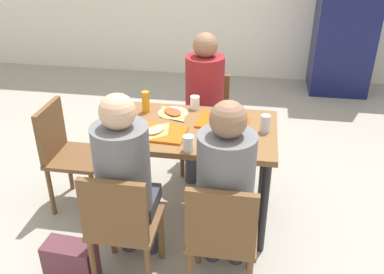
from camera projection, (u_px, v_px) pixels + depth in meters
The scene contains 24 objects.
ground_plane at pixel (192, 214), 3.31m from camera, with size 10.00×10.00×0.02m, color #9E998E.
main_table at pixel (192, 141), 2.99m from camera, with size 1.17×0.74×0.75m.
chair_near_left at pixel (121, 222), 2.46m from camera, with size 0.40×0.40×0.84m.
chair_near_right at pixel (222, 233), 2.37m from camera, with size 0.40×0.40×0.84m.
chair_far_side at pixel (206, 116), 3.72m from camera, with size 0.40×0.40×0.84m.
chair_left_end at pixel (66, 149), 3.21m from camera, with size 0.40×0.40×0.84m.
person_in_red at pixel (125, 174), 2.46m from camera, with size 0.32×0.42×1.25m.
person_in_brown_jacket at pixel (226, 183), 2.38m from camera, with size 0.32×0.42×1.25m.
person_far_side at pixel (204, 96), 3.49m from camera, with size 0.32×0.42×1.25m.
tray_red_near at pixel (159, 133), 2.86m from camera, with size 0.36×0.26×0.02m, color #D85914.
tray_red_far at pixel (223, 122), 3.01m from camera, with size 0.36×0.26×0.02m, color #D85914.
paper_plate_center at pixel (173, 113), 3.14m from camera, with size 0.22×0.22×0.01m, color white.
paper_plate_near_edge at pixel (214, 143), 2.74m from camera, with size 0.22×0.22×0.01m, color white.
pizza_slice_a at pixel (156, 130), 2.85m from camera, with size 0.21×0.26×0.02m.
pizza_slice_b at pixel (227, 119), 3.01m from camera, with size 0.26×0.24×0.02m.
pizza_slice_c at pixel (173, 112), 3.12m from camera, with size 0.27×0.27×0.02m.
plastic_cup_a at pixel (195, 103), 3.20m from camera, with size 0.07×0.07×0.10m, color white.
plastic_cup_b at pixel (188, 143), 2.64m from camera, with size 0.07×0.07×0.10m, color white.
plastic_cup_c at pixel (129, 113), 3.04m from camera, with size 0.07×0.07×0.10m, color white.
soda_can at pixel (265, 124), 2.86m from camera, with size 0.07×0.07×0.12m, color #B7BCC6.
condiment_bottle at pixel (146, 102), 3.14m from camera, with size 0.06×0.06×0.16m, color orange.
foil_bundle at pixel (122, 117), 2.98m from camera, with size 0.10×0.10×0.10m, color silver.
handbag at pixel (71, 262), 2.66m from camera, with size 0.32×0.16×0.28m, color #592D38.
drink_fridge at pixel (347, 16), 5.12m from camera, with size 0.70×0.60×1.90m, color #14194C.
Camera 1 is at (0.42, -2.59, 2.09)m, focal length 39.65 mm.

